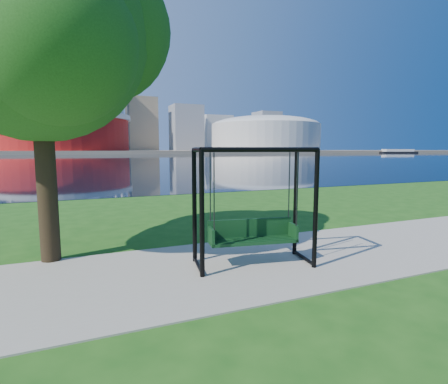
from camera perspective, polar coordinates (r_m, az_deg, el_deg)
ground at (r=8.35m, az=0.51°, el=-10.97°), size 900.00×900.00×0.00m
path at (r=7.91m, az=1.99°, el=-11.89°), size 120.00×4.00×0.03m
river at (r=109.36m, az=-21.44°, el=5.10°), size 900.00×180.00×0.02m
far_bank at (r=313.30m, az=-22.57°, el=6.10°), size 900.00×228.00×2.00m
stadium at (r=242.66m, az=-24.93°, el=9.03°), size 83.00×83.00×32.00m
arena at (r=279.23m, az=6.76°, el=9.60°), size 84.00×84.00×26.56m
skyline at (r=328.37m, az=-23.65°, el=12.17°), size 392.00×66.00×96.50m
swing at (r=7.70m, az=4.75°, el=-2.82°), size 2.71×1.52×2.62m
park_tree at (r=9.24m, az=-28.55°, el=22.75°), size 6.04×5.46×7.50m
barge at (r=299.40m, az=26.50°, el=5.96°), size 30.65×14.01×2.96m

